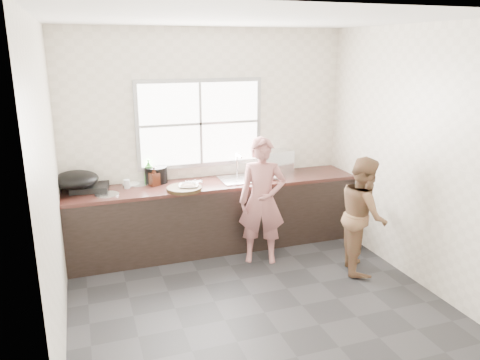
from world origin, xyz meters
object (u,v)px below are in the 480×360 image
object	(u,v)px
bottle_brown_tall	(154,177)
pot_lid_left	(107,195)
person_side	(363,215)
dish_rack	(276,161)
bowl_held	(273,177)
bowl_mince	(189,187)
wok	(76,180)
woman	(262,205)
glass_jar	(127,184)
black_pot	(156,175)
bowl_crabs	(261,175)
bottle_green	(149,171)
pot_lid_right	(139,184)
cutting_board	(184,189)
bottle_brown_short	(154,177)
burner	(90,187)
plate_food	(131,184)

from	to	relation	value
bottle_brown_tall	pot_lid_left	xyz separation A→B (m)	(-0.57, -0.22, -0.10)
person_side	pot_lid_left	distance (m)	2.88
dish_rack	bowl_held	bearing A→B (deg)	-127.27
bowl_mince	wok	size ratio (longest dim) A/B	0.47
woman	glass_jar	world-z (taller)	woman
black_pot	glass_jar	size ratio (longest dim) A/B	2.66
bowl_mince	bowl_crabs	bearing A→B (deg)	12.32
bottle_green	wok	world-z (taller)	bottle_green
glass_jar	pot_lid_right	bearing A→B (deg)	36.47
cutting_board	bottle_brown_short	bearing A→B (deg)	121.91
burner	pot_lid_right	bearing A→B (deg)	1.94
bowl_held	glass_jar	distance (m)	1.80
person_side	black_pot	world-z (taller)	person_side
bottle_brown_tall	glass_jar	bearing A→B (deg)	-178.00
pot_lid_left	pot_lid_right	size ratio (longest dim) A/B	1.04
glass_jar	bottle_brown_short	bearing A→B (deg)	21.33
person_side	plate_food	bearing A→B (deg)	81.71
bowl_crabs	pot_lid_right	world-z (taller)	bowl_crabs
woman	person_side	xyz separation A→B (m)	(0.98, -0.58, -0.04)
bowl_crabs	plate_food	xyz separation A→B (m)	(-1.61, 0.20, -0.02)
pot_lid_left	wok	bearing A→B (deg)	146.41
cutting_board	glass_jar	world-z (taller)	glass_jar
dish_rack	glass_jar	bearing A→B (deg)	173.79
wok	pot_lid_right	xyz separation A→B (m)	(0.72, 0.11, -0.15)
bottle_brown_tall	dish_rack	world-z (taller)	dish_rack
plate_food	woman	bearing A→B (deg)	-29.26
bowl_held	cutting_board	bearing A→B (deg)	-175.15
bowl_mince	bottle_green	world-z (taller)	bottle_green
bottle_brown_tall	glass_jar	distance (m)	0.33
glass_jar	bowl_held	bearing A→B (deg)	-6.60
black_pot	plate_food	xyz separation A→B (m)	(-0.31, 0.00, -0.09)
bowl_crabs	bottle_brown_short	distance (m)	1.34
cutting_board	bottle_green	xyz separation A→B (m)	(-0.34, 0.44, 0.13)
bottle_brown_tall	burner	xyz separation A→B (m)	(-0.74, 0.08, -0.07)
burner	pot_lid_left	world-z (taller)	burner
glass_jar	pot_lid_left	world-z (taller)	glass_jar
woman	cutting_board	bearing A→B (deg)	179.33
black_pot	woman	bearing A→B (deg)	-35.66
black_pot	bowl_held	bearing A→B (deg)	-13.53
person_side	burner	bearing A→B (deg)	86.63
pot_lid_left	bowl_mince	bearing A→B (deg)	-4.63
bottle_green	burner	size ratio (longest dim) A/B	0.73
bottle_brown_short	cutting_board	bearing A→B (deg)	-58.09
black_pot	glass_jar	bearing A→B (deg)	-159.90
woman	bowl_held	world-z (taller)	woman
black_pot	bottle_brown_tall	size ratio (longest dim) A/B	1.30
bottle_green	bowl_held	bearing A→B (deg)	-12.79
bowl_crabs	wok	xyz separation A→B (m)	(-2.24, 0.07, 0.13)
plate_food	cutting_board	bearing A→B (deg)	-38.31
black_pot	wok	xyz separation A→B (m)	(-0.93, -0.13, 0.06)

